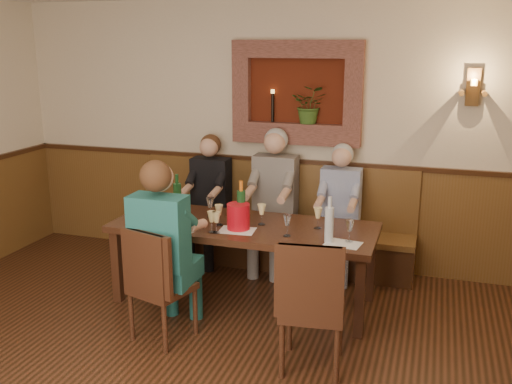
% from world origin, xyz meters
% --- Properties ---
extents(room_shell, '(6.04, 6.04, 2.82)m').
position_xyz_m(room_shell, '(0.00, 0.00, 1.89)').
color(room_shell, beige).
rests_on(room_shell, ground).
extents(wainscoting, '(6.02, 6.02, 1.15)m').
position_xyz_m(wainscoting, '(0.00, -0.00, 0.59)').
color(wainscoting, brown).
rests_on(wainscoting, ground).
extents(wall_niche, '(1.36, 0.30, 1.06)m').
position_xyz_m(wall_niche, '(0.24, 2.94, 1.81)').
color(wall_niche, '#4F190B').
rests_on(wall_niche, ground).
extents(wall_sconce, '(0.25, 0.20, 0.35)m').
position_xyz_m(wall_sconce, '(1.90, 2.93, 1.94)').
color(wall_sconce, brown).
rests_on(wall_sconce, ground).
extents(dining_table, '(2.40, 0.90, 0.75)m').
position_xyz_m(dining_table, '(0.00, 1.85, 0.68)').
color(dining_table, black).
rests_on(dining_table, ground).
extents(bench, '(3.00, 0.45, 1.11)m').
position_xyz_m(bench, '(0.00, 2.79, 0.33)').
color(bench, '#381E0F').
rests_on(bench, ground).
extents(chair_near_left, '(0.53, 0.53, 0.97)m').
position_xyz_m(chair_near_left, '(-0.41, 0.98, 0.28)').
color(chair_near_left, black).
rests_on(chair_near_left, ground).
extents(chair_near_right, '(0.51, 0.51, 1.03)m').
position_xyz_m(chair_near_right, '(0.85, 0.91, 0.30)').
color(chair_near_right, black).
rests_on(chair_near_right, ground).
extents(person_bench_left, '(0.41, 0.50, 1.40)m').
position_xyz_m(person_bench_left, '(-0.70, 2.69, 0.58)').
color(person_bench_left, black).
rests_on(person_bench_left, ground).
extents(person_bench_mid, '(0.45, 0.56, 1.50)m').
position_xyz_m(person_bench_mid, '(0.03, 2.69, 0.63)').
color(person_bench_mid, '#57534F').
rests_on(person_bench_mid, ground).
extents(person_bench_right, '(0.40, 0.49, 1.38)m').
position_xyz_m(person_bench_right, '(0.73, 2.69, 0.57)').
color(person_bench_right, navy).
rests_on(person_bench_right, ground).
extents(person_chair_front, '(0.45, 0.55, 1.49)m').
position_xyz_m(person_chair_front, '(-0.40, 1.07, 0.62)').
color(person_chair_front, '#184854').
rests_on(person_chair_front, ground).
extents(spittoon_bucket, '(0.22, 0.22, 0.23)m').
position_xyz_m(spittoon_bucket, '(-0.00, 1.71, 0.87)').
color(spittoon_bucket, red).
rests_on(spittoon_bucket, dining_table).
extents(wine_bottle_green_a, '(0.09, 0.09, 0.42)m').
position_xyz_m(wine_bottle_green_a, '(-0.00, 1.78, 0.93)').
color(wine_bottle_green_a, '#19471E').
rests_on(wine_bottle_green_a, dining_table).
extents(wine_bottle_green_b, '(0.10, 0.10, 0.41)m').
position_xyz_m(wine_bottle_green_b, '(-0.68, 1.89, 0.92)').
color(wine_bottle_green_b, '#19471E').
rests_on(wine_bottle_green_b, dining_table).
extents(water_bottle, '(0.08, 0.08, 0.39)m').
position_xyz_m(water_bottle, '(0.82, 1.62, 0.91)').
color(water_bottle, silver).
rests_on(water_bottle, dining_table).
extents(tasting_sheet_a, '(0.35, 0.29, 0.00)m').
position_xyz_m(tasting_sheet_a, '(-0.71, 1.67, 0.75)').
color(tasting_sheet_a, white).
rests_on(tasting_sheet_a, dining_table).
extents(tasting_sheet_b, '(0.33, 0.25, 0.00)m').
position_xyz_m(tasting_sheet_b, '(0.00, 1.66, 0.75)').
color(tasting_sheet_b, white).
rests_on(tasting_sheet_b, dining_table).
extents(tasting_sheet_c, '(0.31, 0.24, 0.00)m').
position_xyz_m(tasting_sheet_c, '(0.95, 1.61, 0.75)').
color(tasting_sheet_c, white).
rests_on(tasting_sheet_c, dining_table).
extents(tasting_sheet_d, '(0.26, 0.20, 0.00)m').
position_xyz_m(tasting_sheet_d, '(-0.46, 1.57, 0.75)').
color(tasting_sheet_d, white).
rests_on(tasting_sheet_d, dining_table).
extents(wine_glass_0, '(0.08, 0.08, 0.19)m').
position_xyz_m(wine_glass_0, '(-1.03, 1.76, 0.85)').
color(wine_glass_0, '#FFE898').
rests_on(wine_glass_0, dining_table).
extents(wine_glass_1, '(0.08, 0.08, 0.19)m').
position_xyz_m(wine_glass_1, '(-0.68, 1.92, 0.85)').
color(wine_glass_1, white).
rests_on(wine_glass_1, dining_table).
extents(wine_glass_2, '(0.08, 0.08, 0.19)m').
position_xyz_m(wine_glass_2, '(-0.55, 1.60, 0.85)').
color(wine_glass_2, '#FFE898').
rests_on(wine_glass_2, dining_table).
extents(wine_glass_3, '(0.08, 0.08, 0.19)m').
position_xyz_m(wine_glass_3, '(-0.38, 1.96, 0.85)').
color(wine_glass_3, white).
rests_on(wine_glass_3, dining_table).
extents(wine_glass_4, '(0.08, 0.08, 0.19)m').
position_xyz_m(wine_glass_4, '(-0.06, 1.68, 0.85)').
color(wine_glass_4, '#FFE898').
rests_on(wine_glass_4, dining_table).
extents(wine_glass_5, '(0.08, 0.08, 0.19)m').
position_xyz_m(wine_glass_5, '(0.16, 1.89, 0.85)').
color(wine_glass_5, '#FFE898').
rests_on(wine_glass_5, dining_table).
extents(wine_glass_6, '(0.08, 0.08, 0.19)m').
position_xyz_m(wine_glass_6, '(0.46, 1.65, 0.85)').
color(wine_glass_6, white).
rests_on(wine_glass_6, dining_table).
extents(wine_glass_7, '(0.08, 0.08, 0.19)m').
position_xyz_m(wine_glass_7, '(0.66, 1.94, 0.85)').
color(wine_glass_7, '#FFE898').
rests_on(wine_glass_7, dining_table).
extents(wine_glass_8, '(0.08, 0.08, 0.19)m').
position_xyz_m(wine_glass_8, '(0.99, 1.67, 0.85)').
color(wine_glass_8, white).
rests_on(wine_glass_8, dining_table).
extents(wine_glass_9, '(0.08, 0.08, 0.19)m').
position_xyz_m(wine_glass_9, '(-0.15, 1.55, 0.85)').
color(wine_glass_9, '#FFE898').
rests_on(wine_glass_9, dining_table).
extents(wine_glass_10, '(0.08, 0.08, 0.19)m').
position_xyz_m(wine_glass_10, '(-0.21, 1.76, 0.85)').
color(wine_glass_10, '#FFE898').
rests_on(wine_glass_10, dining_table).
extents(wine_glass_11, '(0.08, 0.08, 0.19)m').
position_xyz_m(wine_glass_11, '(-0.19, 1.55, 0.85)').
color(wine_glass_11, '#FFE898').
rests_on(wine_glass_11, dining_table).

